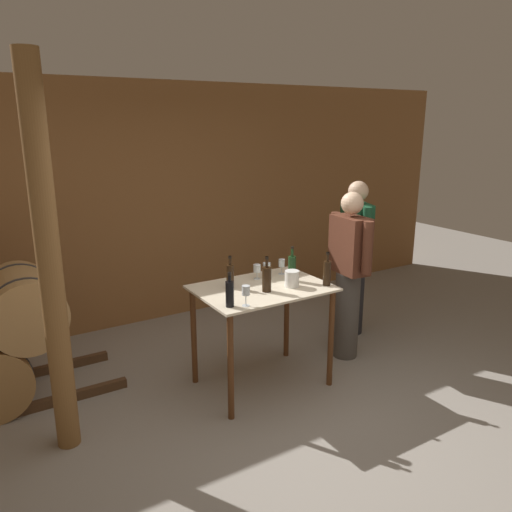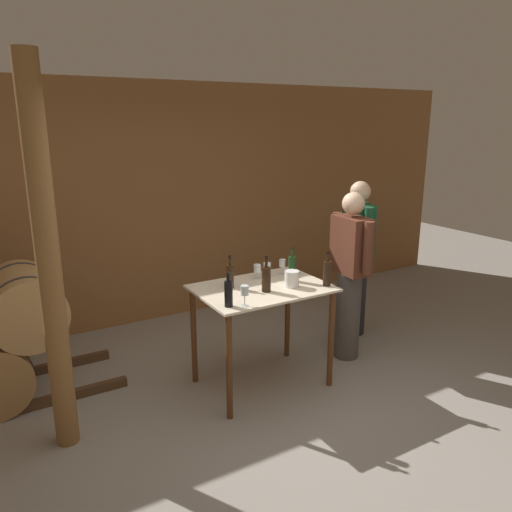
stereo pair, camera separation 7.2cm
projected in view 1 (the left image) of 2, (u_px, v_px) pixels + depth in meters
The scene contains 16 objects.
ground_plane at pixel (307, 425), 3.85m from camera, with size 14.00×14.00×0.00m, color gray.
back_wall at pixel (167, 204), 5.71m from camera, with size 8.40×0.05×2.70m.
tasting_table at pixel (262, 305), 4.27m from camera, with size 1.11×0.79×0.91m.
wooden_post at pixel (50, 266), 3.28m from camera, with size 0.16×0.16×2.70m.
wine_bottle_far_left at pixel (230, 293), 3.76m from camera, with size 0.06×0.06×0.27m.
wine_bottle_left at pixel (230, 275), 4.18m from camera, with size 0.06×0.06×0.28m.
wine_bottle_center at pixel (267, 278), 4.09m from camera, with size 0.08×0.08×0.30m.
wine_bottle_right at pixel (292, 268), 4.37m from camera, with size 0.07×0.07×0.31m.
wine_bottle_far_right at pixel (327, 272), 4.25m from camera, with size 0.07×0.07×0.29m.
wine_glass_near_left at pixel (246, 291), 3.77m from camera, with size 0.06×0.06×0.16m.
wine_glass_near_center at pixel (257, 269), 4.42m from camera, with size 0.07×0.07×0.13m.
wine_glass_near_right at pixel (267, 267), 4.48m from camera, with size 0.07×0.07×0.13m.
wine_glass_far_side at pixel (282, 264), 4.56m from camera, with size 0.06×0.06×0.14m.
ice_bucket at pixel (292, 279), 4.23m from camera, with size 0.12×0.12×0.14m.
person_host at pixel (355, 255), 5.32m from camera, with size 0.34×0.56×1.67m.
person_visitor_with_scarf at pixel (349, 273), 4.77m from camera, with size 0.25×0.59×1.64m.
Camera 1 is at (-2.10, -2.66, 2.28)m, focal length 35.00 mm.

